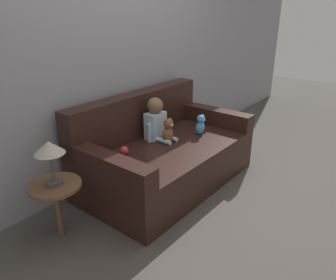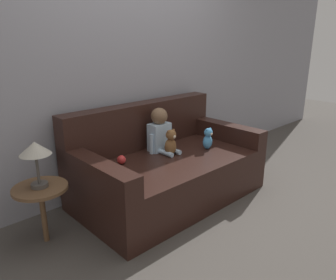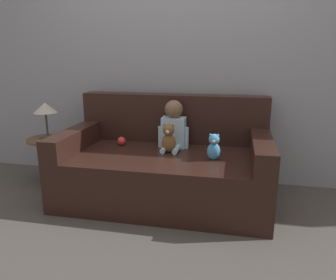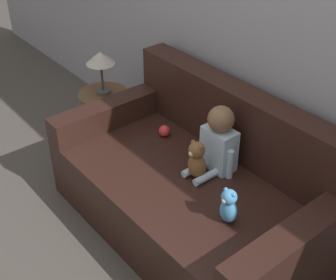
# 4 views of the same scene
# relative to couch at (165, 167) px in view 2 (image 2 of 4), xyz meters

# --- Properties ---
(ground_plane) EXTENTS (12.00, 12.00, 0.00)m
(ground_plane) POSITION_rel_couch_xyz_m (0.00, -0.06, -0.30)
(ground_plane) COLOR #4C4742
(wall_back) EXTENTS (8.00, 0.05, 2.60)m
(wall_back) POSITION_rel_couch_xyz_m (0.00, 0.52, 1.00)
(wall_back) COLOR #93939E
(wall_back) RESTS_ON ground_plane
(couch) EXTENTS (1.74, 0.98, 0.87)m
(couch) POSITION_rel_couch_xyz_m (0.00, 0.00, 0.00)
(couch) COLOR black
(couch) RESTS_ON ground_plane
(person_baby) EXTENTS (0.27, 0.31, 0.42)m
(person_baby) POSITION_rel_couch_xyz_m (0.04, 0.12, 0.32)
(person_baby) COLOR silver
(person_baby) RESTS_ON couch
(teddy_bear_brown) EXTENTS (0.12, 0.11, 0.25)m
(teddy_bear_brown) POSITION_rel_couch_xyz_m (0.03, -0.04, 0.25)
(teddy_bear_brown) COLOR brown
(teddy_bear_brown) RESTS_ON couch
(plush_toy_side) EXTENTS (0.10, 0.10, 0.21)m
(plush_toy_side) POSITION_rel_couch_xyz_m (0.42, -0.16, 0.23)
(plush_toy_side) COLOR #4C9EDB
(plush_toy_side) RESTS_ON couch
(toy_ball) EXTENTS (0.08, 0.08, 0.08)m
(toy_ball) POSITION_rel_couch_xyz_m (-0.44, 0.09, 0.16)
(toy_ball) COLOR red
(toy_ball) RESTS_ON couch
(side_table) EXTENTS (0.39, 0.39, 0.79)m
(side_table) POSITION_rel_couch_xyz_m (-1.17, 0.08, 0.28)
(side_table) COLOR brown
(side_table) RESTS_ON ground_plane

